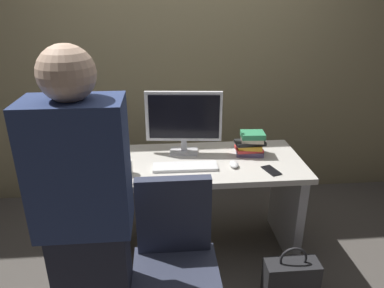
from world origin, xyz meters
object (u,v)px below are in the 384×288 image
Objects in this scene: office_chair at (176,276)px; cup_by_monitor at (113,151)px; cup_near_keyboard at (126,167)px; cell_phone at (271,171)px; desk at (191,188)px; handbag at (291,278)px; keyboard at (185,167)px; book_stack at (250,144)px; mouse at (234,164)px; person_at_desk at (87,228)px; monitor at (184,119)px.

office_chair is 11.71× the size of cup_by_monitor.
cup_near_keyboard reaches higher than cell_phone.
desk is 0.88m from handbag.
keyboard is 1.96× the size of book_stack.
office_chair is 2.19× the size of keyboard.
desk is 4.10× the size of handbag.
handbag is at bearing -94.52° from cell_phone.
cup_near_keyboard is at bearing -176.12° from mouse.
office_chair is 0.57× the size of person_at_desk.
cell_phone is (1.05, 0.68, -0.11)m from person_at_desk.
cell_phone reaches higher than desk.
keyboard is 4.30× the size of mouse.
cup_by_monitor is 0.98m from book_stack.
cup_near_keyboard is 0.94m from cell_phone.
handbag is (0.74, 0.23, -0.29)m from office_chair.
handbag is (0.08, -0.34, -0.60)m from cell_phone.
cup_near_keyboard reaches higher than keyboard.
cup_by_monitor is (-0.01, 1.01, -0.07)m from person_at_desk.
person_at_desk is 16.39× the size of mouse.
cup_near_keyboard is 1.26m from handbag.
person_at_desk is at bearing -164.47° from cell_phone.
keyboard is (-0.01, -0.26, -0.25)m from monitor.
person_at_desk is (-0.54, -0.88, 0.33)m from desk.
office_chair is 0.82m from handbag.
monitor is at bearing 64.35° from person_at_desk.
person_at_desk is 17.07× the size of cup_near_keyboard.
cup_near_keyboard is at bearing -68.00° from cup_by_monitor.
monitor is 0.70m from cell_phone.
office_chair is at bearing -124.47° from book_stack.
mouse is (0.82, 0.77, -0.09)m from person_at_desk.
keyboard is 4.48× the size of cup_near_keyboard.
book_stack is at bearing 55.53° from office_chair.
person_at_desk reaches higher than cup_near_keyboard.
office_chair is 0.58m from person_at_desk.
book_stack is 1.52× the size of cell_phone.
cup_by_monitor is at bearing 155.61° from keyboard.
monitor reaches higher than book_stack.
cup_near_keyboard is at bearing 114.95° from office_chair.
mouse is at bearing 3.88° from cup_near_keyboard.
office_chair is at bearing -97.66° from keyboard.
cup_near_keyboard reaches higher than mouse.
person_at_desk reaches higher than desk.
desk is at bearing 141.32° from cell_phone.
mouse is 1.04× the size of cup_near_keyboard.
keyboard reaches higher than cell_phone.
person_at_desk is 0.92m from keyboard.
book_stack reaches higher than handbag.
monitor reaches higher than cup_near_keyboard.
mouse is at bearing -39.64° from monitor.
mouse reaches higher than cell_phone.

